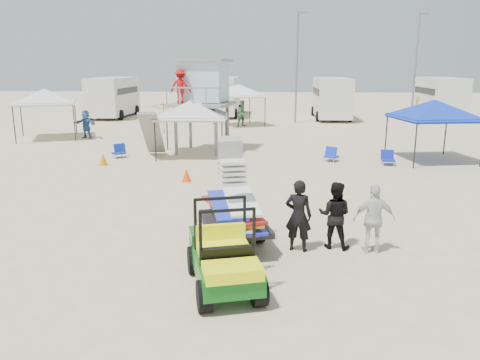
# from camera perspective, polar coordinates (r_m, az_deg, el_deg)

# --- Properties ---
(ground) EXTENTS (140.00, 140.00, 0.00)m
(ground) POSITION_cam_1_polar(r_m,az_deg,el_deg) (9.71, -4.29, -11.66)
(ground) COLOR beige
(ground) RESTS_ON ground
(utility_cart) EXTENTS (1.66, 2.42, 1.68)m
(utility_cart) POSITION_cam_1_polar(r_m,az_deg,el_deg) (8.91, -2.12, -8.56)
(utility_cart) COLOR #0D5514
(utility_cart) RESTS_ON ground
(surf_trailer) EXTENTS (1.96, 2.80, 2.27)m
(surf_trailer) POSITION_cam_1_polar(r_m,az_deg,el_deg) (11.05, -0.84, -3.29)
(surf_trailer) COLOR black
(surf_trailer) RESTS_ON ground
(man_left) EXTENTS (0.69, 0.53, 1.68)m
(man_left) POSITION_cam_1_polar(r_m,az_deg,el_deg) (10.76, 7.14, -4.33)
(man_left) COLOR black
(man_left) RESTS_ON ground
(man_mid) EXTENTS (0.91, 0.79, 1.59)m
(man_mid) POSITION_cam_1_polar(r_m,az_deg,el_deg) (11.10, 11.46, -4.21)
(man_mid) COLOR black
(man_mid) RESTS_ON ground
(man_right) EXTENTS (0.96, 0.43, 1.61)m
(man_right) POSITION_cam_1_polar(r_m,az_deg,el_deg) (11.00, 16.03, -4.58)
(man_right) COLOR silver
(man_right) RESTS_ON ground
(lifeguard_tower) EXTENTS (3.18, 3.18, 4.39)m
(lifeguard_tower) POSITION_cam_1_polar(r_m,az_deg,el_deg) (23.21, -4.86, 11.46)
(lifeguard_tower) COLOR gray
(lifeguard_tower) RESTS_ON ground
(canopy_blue) EXTENTS (3.62, 3.62, 3.14)m
(canopy_blue) POSITION_cam_1_polar(r_m,az_deg,el_deg) (22.50, 22.67, 8.67)
(canopy_blue) COLOR black
(canopy_blue) RESTS_ON ground
(canopy_white_a) EXTENTS (3.28, 3.28, 3.05)m
(canopy_white_a) POSITION_cam_1_polar(r_m,az_deg,el_deg) (22.22, -5.88, 9.37)
(canopy_white_a) COLOR black
(canopy_white_a) RESTS_ON ground
(canopy_white_b) EXTENTS (4.25, 4.25, 3.30)m
(canopy_white_b) POSITION_cam_1_polar(r_m,az_deg,el_deg) (29.75, -22.78, 9.94)
(canopy_white_b) COLOR black
(canopy_white_b) RESTS_ON ground
(canopy_white_c) EXTENTS (4.01, 4.01, 3.34)m
(canopy_white_c) POSITION_cam_1_polar(r_m,az_deg,el_deg) (33.56, -0.18, 11.37)
(canopy_white_c) COLOR black
(canopy_white_c) RESTS_ON ground
(umbrella_a) EXTENTS (2.57, 2.60, 1.97)m
(umbrella_a) POSITION_cam_1_polar(r_m,az_deg,el_deg) (30.10, -9.33, 7.47)
(umbrella_a) COLOR red
(umbrella_a) RESTS_ON ground
(umbrella_b) EXTENTS (2.24, 2.27, 1.73)m
(umbrella_b) POSITION_cam_1_polar(r_m,az_deg,el_deg) (26.18, -10.96, 6.24)
(umbrella_b) COLOR gold
(umbrella_b) RESTS_ON ground
(cone_near) EXTENTS (0.34, 0.34, 0.50)m
(cone_near) POSITION_cam_1_polar(r_m,az_deg,el_deg) (21.03, -16.35, 2.44)
(cone_near) COLOR orange
(cone_near) RESTS_ON ground
(cone_far) EXTENTS (0.34, 0.34, 0.50)m
(cone_far) POSITION_cam_1_polar(r_m,az_deg,el_deg) (17.38, -6.54, 0.63)
(cone_far) COLOR #F84F07
(cone_far) RESTS_ON ground
(beach_chair_a) EXTENTS (0.73, 0.84, 0.64)m
(beach_chair_a) POSITION_cam_1_polar(r_m,az_deg,el_deg) (22.62, -14.51, 3.48)
(beach_chair_a) COLOR #0E2B9D
(beach_chair_a) RESTS_ON ground
(beach_chair_b) EXTENTS (0.58, 0.62, 0.64)m
(beach_chair_b) POSITION_cam_1_polar(r_m,az_deg,el_deg) (21.20, 17.57, 2.62)
(beach_chair_b) COLOR #0F21A8
(beach_chair_b) RESTS_ON ground
(beach_chair_c) EXTENTS (0.73, 0.83, 0.64)m
(beach_chair_c) POSITION_cam_1_polar(r_m,az_deg,el_deg) (21.42, 11.05, 3.11)
(beach_chair_c) COLOR #112FB8
(beach_chair_c) RESTS_ON ground
(rv_far_left) EXTENTS (2.64, 6.80, 3.25)m
(rv_far_left) POSITION_cam_1_polar(r_m,az_deg,el_deg) (40.97, -15.18, 9.93)
(rv_far_left) COLOR silver
(rv_far_left) RESTS_ON ground
(rv_mid_left) EXTENTS (2.65, 6.50, 3.25)m
(rv_mid_left) POSITION_cam_1_polar(r_m,az_deg,el_deg) (40.47, -2.13, 10.35)
(rv_mid_left) COLOR silver
(rv_mid_left) RESTS_ON ground
(rv_mid_right) EXTENTS (2.64, 7.00, 3.25)m
(rv_mid_right) POSITION_cam_1_polar(r_m,az_deg,el_deg) (39.02, 11.09, 9.99)
(rv_mid_right) COLOR silver
(rv_mid_right) RESTS_ON ground
(rv_far_right) EXTENTS (2.64, 6.60, 3.25)m
(rv_far_right) POSITION_cam_1_polar(r_m,az_deg,el_deg) (42.50, 23.14, 9.44)
(rv_far_right) COLOR silver
(rv_far_right) RESTS_ON ground
(light_pole_left) EXTENTS (0.14, 0.14, 8.00)m
(light_pole_left) POSITION_cam_1_polar(r_m,az_deg,el_deg) (35.72, 6.92, 13.35)
(light_pole_left) COLOR slate
(light_pole_left) RESTS_ON ground
(light_pole_right) EXTENTS (0.14, 0.14, 8.00)m
(light_pole_right) POSITION_cam_1_polar(r_m,az_deg,el_deg) (38.68, 20.59, 12.62)
(light_pole_right) COLOR slate
(light_pole_right) RESTS_ON ground
(distant_beachgoers) EXTENTS (23.45, 11.64, 1.84)m
(distant_beachgoers) POSITION_cam_1_polar(r_m,az_deg,el_deg) (31.60, -2.39, 7.74)
(distant_beachgoers) COLOR #518860
(distant_beachgoers) RESTS_ON ground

